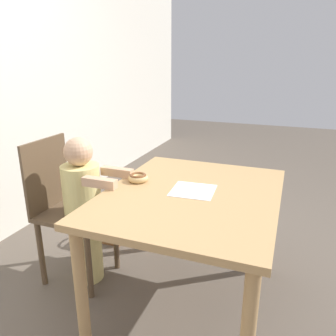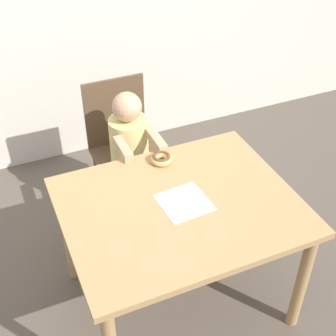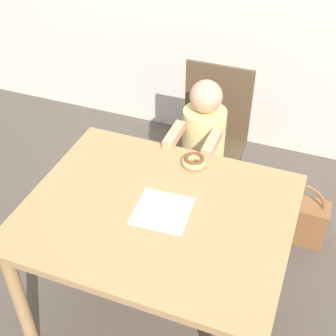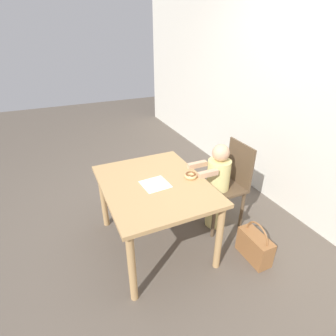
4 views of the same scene
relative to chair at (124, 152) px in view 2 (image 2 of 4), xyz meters
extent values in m
plane|color=brown|center=(0.01, -0.81, -0.48)|extent=(12.00, 12.00, 0.00)
cube|color=tan|center=(0.01, -0.81, 0.21)|extent=(1.10, 0.89, 0.03)
cylinder|color=tan|center=(0.50, -1.20, -0.14)|extent=(0.06, 0.06, 0.67)
cylinder|color=tan|center=(-0.48, -0.42, -0.14)|extent=(0.06, 0.06, 0.67)
cylinder|color=tan|center=(0.50, -0.42, -0.14)|extent=(0.06, 0.06, 0.67)
cube|color=brown|center=(0.00, -0.07, -0.02)|extent=(0.38, 0.42, 0.03)
cube|color=brown|center=(0.00, 0.13, 0.22)|extent=(0.38, 0.02, 0.45)
cylinder|color=brown|center=(-0.16, -0.24, -0.25)|extent=(0.04, 0.04, 0.44)
cylinder|color=brown|center=(0.16, -0.24, -0.25)|extent=(0.04, 0.04, 0.44)
cylinder|color=brown|center=(-0.16, 0.11, -0.25)|extent=(0.04, 0.04, 0.44)
cylinder|color=brown|center=(0.16, 0.11, -0.25)|extent=(0.04, 0.04, 0.44)
cylinder|color=#E0D17F|center=(0.00, -0.12, -0.24)|extent=(0.19, 0.19, 0.47)
cylinder|color=#E0D17F|center=(0.00, -0.12, 0.15)|extent=(0.23, 0.23, 0.31)
sphere|color=tan|center=(0.00, -0.12, 0.39)|extent=(0.17, 0.17, 0.17)
cube|color=tan|center=(-0.10, -0.31, 0.25)|extent=(0.05, 0.20, 0.05)
cube|color=tan|center=(0.10, -0.31, 0.25)|extent=(0.05, 0.20, 0.05)
torus|color=#DBB270|center=(0.06, -0.47, 0.25)|extent=(0.11, 0.11, 0.04)
torus|color=brown|center=(0.06, -0.47, 0.26)|extent=(0.10, 0.10, 0.02)
cube|color=white|center=(0.03, -0.81, 0.23)|extent=(0.24, 0.24, 0.00)
cube|color=brown|center=(0.56, -0.05, -0.35)|extent=(0.34, 0.15, 0.26)
torus|color=brown|center=(0.56, -0.05, -0.22)|extent=(0.27, 0.02, 0.27)
camera|label=1|loc=(-1.53, -1.26, 0.89)|focal=35.00mm
camera|label=2|loc=(-0.69, -2.29, 1.71)|focal=50.00mm
camera|label=3|loc=(0.55, -2.10, 1.58)|focal=50.00mm
camera|label=4|loc=(1.86, -1.52, 1.43)|focal=28.00mm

